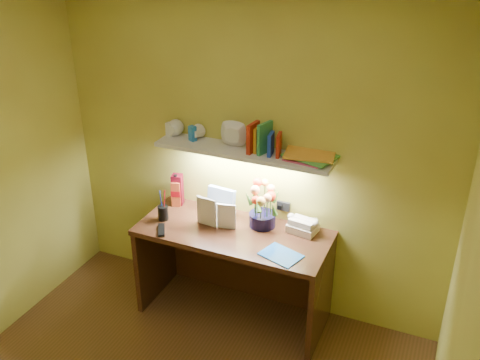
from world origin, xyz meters
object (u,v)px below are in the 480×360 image
object	(u,v)px
desk_clock	(311,224)
whisky_bottle	(176,190)
telephone	(303,224)
desk	(233,274)
flower_bouquet	(263,205)

from	to	relation	value
desk_clock	whisky_bottle	bearing A→B (deg)	163.22
telephone	desk	bearing A→B (deg)	-148.61
desk	desk_clock	bearing A→B (deg)	25.92
desk	flower_bouquet	distance (m)	0.59
desk	desk_clock	distance (m)	0.70
flower_bouquet	telephone	distance (m)	0.32
telephone	desk_clock	world-z (taller)	telephone
flower_bouquet	desk	bearing A→B (deg)	-135.94
desk	whisky_bottle	world-z (taller)	whisky_bottle
desk	desk_clock	size ratio (longest dim) A/B	16.30
telephone	desk_clock	bearing A→B (deg)	60.11
desk_clock	whisky_bottle	xyz separation A→B (m)	(-1.07, -0.06, 0.09)
whisky_bottle	flower_bouquet	bearing A→B (deg)	-1.94
telephone	flower_bouquet	bearing A→B (deg)	-164.95
flower_bouquet	whisky_bottle	bearing A→B (deg)	178.06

